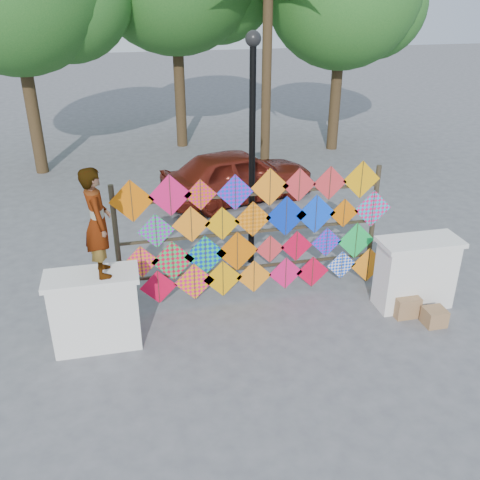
# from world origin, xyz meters

# --- Properties ---
(ground) EXTENTS (80.00, 80.00, 0.00)m
(ground) POSITION_xyz_m (0.00, 0.00, 0.00)
(ground) COLOR slate
(ground) RESTS_ON ground
(parapet_left) EXTENTS (1.40, 0.65, 1.28)m
(parapet_left) POSITION_xyz_m (-2.70, -0.20, 0.65)
(parapet_left) COLOR silver
(parapet_left) RESTS_ON ground
(parapet_right) EXTENTS (1.40, 0.65, 1.28)m
(parapet_right) POSITION_xyz_m (2.70, -0.20, 0.65)
(parapet_right) COLOR silver
(parapet_right) RESTS_ON ground
(kite_rack) EXTENTS (4.93, 0.24, 2.43)m
(kite_rack) POSITION_xyz_m (0.07, 0.73, 1.22)
(kite_rack) COLOR #332B1C
(kite_rack) RESTS_ON ground
(vendor_woman) EXTENTS (0.47, 0.65, 1.65)m
(vendor_woman) POSITION_xyz_m (-2.51, -0.20, 2.10)
(vendor_woman) COLOR #99999E
(vendor_woman) RESTS_ON parapet_left
(sedan) EXTENTS (4.29, 2.56, 1.37)m
(sedan) POSITION_xyz_m (0.79, 5.46, 0.68)
(sedan) COLOR maroon
(sedan) RESTS_ON ground
(lamppost) EXTENTS (0.28, 0.28, 4.46)m
(lamppost) POSITION_xyz_m (0.30, 2.00, 2.69)
(lamppost) COLOR black
(lamppost) RESTS_ON ground
(cardboard_box_near) EXTENTS (0.42, 0.37, 0.37)m
(cardboard_box_near) POSITION_xyz_m (2.43, -0.46, 0.19)
(cardboard_box_near) COLOR #946A48
(cardboard_box_near) RESTS_ON ground
(cardboard_box_far) EXTENTS (0.35, 0.32, 0.30)m
(cardboard_box_far) POSITION_xyz_m (2.76, -0.84, 0.15)
(cardboard_box_far) COLOR #946A48
(cardboard_box_far) RESTS_ON ground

